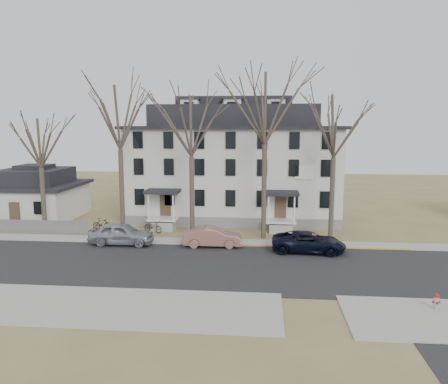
# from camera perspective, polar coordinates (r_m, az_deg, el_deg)

# --- Properties ---
(ground) EXTENTS (120.00, 120.00, 0.00)m
(ground) POSITION_cam_1_polar(r_m,az_deg,el_deg) (27.42, 2.99, -11.17)
(ground) COLOR olive
(ground) RESTS_ON ground
(main_road) EXTENTS (120.00, 10.00, 0.04)m
(main_road) POSITION_cam_1_polar(r_m,az_deg,el_deg) (29.31, 3.15, -9.84)
(main_road) COLOR #27272A
(main_road) RESTS_ON ground
(far_sidewalk) EXTENTS (120.00, 2.00, 0.08)m
(far_sidewalk) POSITION_cam_1_polar(r_m,az_deg,el_deg) (35.05, 3.51, -6.72)
(far_sidewalk) COLOR #A09F97
(far_sidewalk) RESTS_ON ground
(near_sidewalk_left) EXTENTS (20.00, 5.00, 0.08)m
(near_sidewalk_left) POSITION_cam_1_polar(r_m,az_deg,el_deg) (24.46, -17.20, -14.09)
(near_sidewalk_left) COLOR #A09F97
(near_sidewalk_left) RESTS_ON ground
(yellow_curb) EXTENTS (14.00, 0.25, 0.06)m
(yellow_curb) POSITION_cam_1_polar(r_m,az_deg,el_deg) (34.41, 11.88, -7.19)
(yellow_curb) COLOR gold
(yellow_curb) RESTS_ON ground
(boarding_house) EXTENTS (20.80, 12.36, 12.05)m
(boarding_house) POSITION_cam_1_polar(r_m,az_deg,el_deg) (44.00, 1.36, 3.58)
(boarding_house) COLOR slate
(boarding_house) RESTS_ON ground
(small_house) EXTENTS (8.70, 8.70, 5.00)m
(small_house) POSITION_cam_1_polar(r_m,az_deg,el_deg) (48.18, -23.29, -0.44)
(small_house) COLOR silver
(small_house) RESTS_ON ground
(fence) EXTENTS (14.00, 0.06, 1.20)m
(fence) POSITION_cam_1_polar(r_m,az_deg,el_deg) (42.57, -26.07, -4.83)
(fence) COLOR gray
(fence) RESTS_ON ground
(tree_far_left) EXTENTS (8.40, 8.40, 13.72)m
(tree_far_left) POSITION_cam_1_polar(r_m,az_deg,el_deg) (37.54, -13.55, 10.04)
(tree_far_left) COLOR #473B31
(tree_far_left) RESTS_ON ground
(tree_mid_left) EXTENTS (7.80, 7.80, 12.74)m
(tree_mid_left) POSITION_cam_1_polar(r_m,az_deg,el_deg) (36.07, -4.32, 9.14)
(tree_mid_left) COLOR #473B31
(tree_mid_left) RESTS_ON ground
(tree_center) EXTENTS (9.00, 9.00, 14.70)m
(tree_center) POSITION_cam_1_polar(r_m,az_deg,el_deg) (35.62, 5.41, 11.52)
(tree_center) COLOR #473B31
(tree_center) RESTS_ON ground
(tree_mid_right) EXTENTS (7.80, 7.80, 12.74)m
(tree_mid_right) POSITION_cam_1_polar(r_m,az_deg,el_deg) (36.00, 14.27, 8.90)
(tree_mid_right) COLOR #473B31
(tree_mid_right) RESTS_ON ground
(tree_bungalow) EXTENTS (6.60, 6.60, 10.78)m
(tree_bungalow) POSITION_cam_1_polar(r_m,az_deg,el_deg) (40.32, -22.96, 6.32)
(tree_bungalow) COLOR #473B31
(tree_bungalow) RESTS_ON ground
(car_silver) EXTENTS (5.07, 2.04, 1.73)m
(car_silver) POSITION_cam_1_polar(r_m,az_deg,el_deg) (35.32, -13.23, -5.37)
(car_silver) COLOR #9BA0AA
(car_silver) RESTS_ON ground
(car_tan) EXTENTS (4.67, 1.83, 1.51)m
(car_tan) POSITION_cam_1_polar(r_m,az_deg,el_deg) (33.86, -1.50, -5.94)
(car_tan) COLOR #986558
(car_tan) RESTS_ON ground
(car_navy) EXTENTS (5.54, 2.84, 1.50)m
(car_navy) POSITION_cam_1_polar(r_m,az_deg,el_deg) (33.03, 10.99, -6.49)
(car_navy) COLOR black
(car_navy) RESTS_ON ground
(bicycle_left) EXTENTS (2.02, 1.44, 1.01)m
(bicycle_left) POSITION_cam_1_polar(r_m,az_deg,el_deg) (38.77, -9.25, -4.54)
(bicycle_left) COLOR black
(bicycle_left) RESTS_ON ground
(bicycle_right) EXTENTS (1.71, 0.53, 1.02)m
(bicycle_right) POSITION_cam_1_polar(r_m,az_deg,el_deg) (40.88, -15.65, -4.06)
(bicycle_right) COLOR black
(bicycle_right) RESTS_ON ground
(fire_hydrant) EXTENTS (0.38, 0.36, 0.91)m
(fire_hydrant) POSITION_cam_1_polar(r_m,az_deg,el_deg) (25.22, 25.97, -12.77)
(fire_hydrant) COLOR #B7B7BA
(fire_hydrant) RESTS_ON ground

